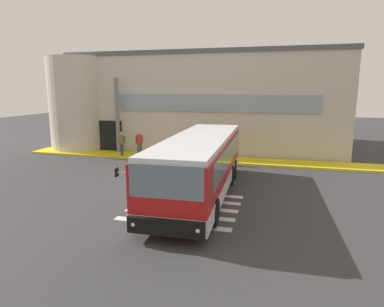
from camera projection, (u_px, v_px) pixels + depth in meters
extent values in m
cube|color=#353538|center=(171.00, 178.00, 18.02)|extent=(80.00, 90.00, 0.02)
cube|color=silver|center=(171.00, 224.00, 11.83)|extent=(4.40, 0.36, 0.01)
cube|color=silver|center=(178.00, 215.00, 12.68)|extent=(4.40, 0.36, 0.01)
cube|color=silver|center=(185.00, 207.00, 13.53)|extent=(4.40, 0.36, 0.01)
cube|color=silver|center=(190.00, 200.00, 14.39)|extent=(4.40, 0.36, 0.01)
cube|color=silver|center=(195.00, 193.00, 15.24)|extent=(4.40, 0.36, 0.01)
cube|color=beige|center=(213.00, 103.00, 28.72)|extent=(20.49, 12.00, 7.16)
cube|color=#56565B|center=(214.00, 59.00, 28.00)|extent=(20.69, 12.20, 0.30)
cylinder|color=beige|center=(78.00, 104.00, 25.91)|extent=(4.40, 4.40, 7.16)
cube|color=black|center=(111.00, 136.00, 25.10)|extent=(1.80, 0.16, 2.40)
cube|color=#8C9EAD|center=(211.00, 103.00, 22.70)|extent=(14.49, 0.10, 1.20)
cube|color=yellow|center=(192.00, 159.00, 22.56)|extent=(24.49, 2.00, 0.15)
cylinder|color=slate|center=(117.00, 116.00, 24.04)|extent=(0.28, 0.28, 5.42)
cube|color=red|center=(200.00, 164.00, 14.83)|extent=(2.83, 10.31, 2.15)
cube|color=silver|center=(200.00, 181.00, 14.98)|extent=(2.87, 10.35, 0.55)
cube|color=silver|center=(200.00, 139.00, 14.60)|extent=(2.73, 10.10, 0.20)
cube|color=slate|center=(166.00, 182.00, 9.86)|extent=(2.35, 0.19, 1.05)
cube|color=slate|center=(230.00, 153.00, 14.73)|extent=(0.29, 9.04, 0.95)
cube|color=slate|center=(174.00, 151.00, 15.30)|extent=(0.29, 9.04, 0.95)
cube|color=black|center=(166.00, 170.00, 9.80)|extent=(2.15, 0.16, 0.28)
cube|color=black|center=(166.00, 227.00, 10.01)|extent=(2.45, 0.27, 0.52)
sphere|color=beige|center=(198.00, 230.00, 9.74)|extent=(0.18, 0.18, 0.18)
sphere|color=beige|center=(134.00, 224.00, 10.19)|extent=(0.18, 0.18, 0.18)
cylinder|color=#B7B7BF|center=(123.00, 173.00, 10.36)|extent=(0.40, 0.06, 0.05)
cube|color=black|center=(117.00, 172.00, 10.40)|extent=(0.05, 0.20, 0.28)
cylinder|color=black|center=(214.00, 212.00, 11.57)|extent=(0.33, 1.01, 1.00)
cylinder|color=black|center=(150.00, 207.00, 12.09)|extent=(0.33, 1.01, 1.00)
cylinder|color=black|center=(230.00, 175.00, 16.58)|extent=(0.33, 1.01, 1.00)
cylinder|color=black|center=(185.00, 172.00, 17.10)|extent=(0.33, 1.01, 1.00)
cylinder|color=black|center=(233.00, 169.00, 17.83)|extent=(0.33, 1.01, 1.00)
cylinder|color=black|center=(191.00, 167.00, 18.34)|extent=(0.33, 1.01, 1.00)
cylinder|color=#2D2D33|center=(122.00, 150.00, 23.16)|extent=(0.15, 0.15, 0.85)
cylinder|color=#2D2D33|center=(122.00, 149.00, 23.35)|extent=(0.15, 0.15, 0.85)
cube|color=#996633|center=(121.00, 139.00, 23.11)|extent=(0.38, 0.44, 0.58)
sphere|color=tan|center=(121.00, 133.00, 23.03)|extent=(0.23, 0.23, 0.23)
cylinder|color=#996633|center=(122.00, 141.00, 22.89)|extent=(0.09, 0.09, 0.55)
cylinder|color=#996633|center=(121.00, 139.00, 23.36)|extent=(0.09, 0.09, 0.55)
cube|color=#26663F|center=(124.00, 139.00, 23.16)|extent=(0.31, 0.35, 0.44)
cylinder|color=#4C4233|center=(141.00, 149.00, 23.46)|extent=(0.15, 0.15, 0.85)
cylinder|color=#4C4233|center=(138.00, 149.00, 23.34)|extent=(0.15, 0.15, 0.85)
cube|color=#B23333|center=(139.00, 139.00, 23.26)|extent=(0.40, 0.44, 0.58)
sphere|color=tan|center=(139.00, 133.00, 23.18)|extent=(0.23, 0.23, 0.23)
cylinder|color=#B23333|center=(142.00, 139.00, 23.42)|extent=(0.09, 0.09, 0.55)
cylinder|color=#B23333|center=(136.00, 140.00, 23.12)|extent=(0.09, 0.09, 0.55)
cylinder|color=yellow|center=(236.00, 159.00, 20.58)|extent=(0.18, 0.18, 0.90)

